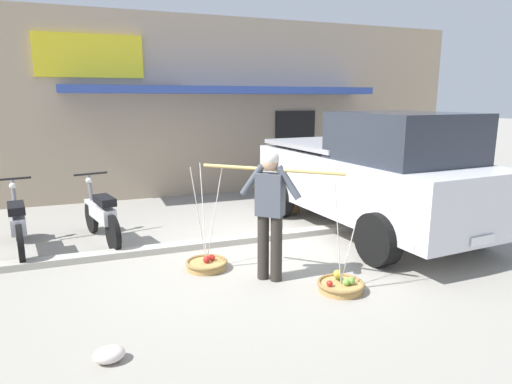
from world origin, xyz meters
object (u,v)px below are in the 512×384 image
(fruit_basket_left_side, at_px, (341,285))
(fruit_vendor, at_px, (270,206))
(parked_truck, at_px, (372,174))
(plastic_litter_bag, at_px, (109,354))
(motorcycle_second_in_row, at_px, (101,215))
(fruit_basket_right_side, at_px, (207,263))
(wooden_crate, at_px, (287,204))
(motorcycle_nearest_shop, at_px, (18,224))

(fruit_basket_left_side, bearing_deg, fruit_vendor, 137.15)
(parked_truck, height_order, plastic_litter_bag, parked_truck)
(motorcycle_second_in_row, relative_size, parked_truck, 0.37)
(fruit_basket_left_side, height_order, parked_truck, parked_truck)
(fruit_basket_left_side, xyz_separation_m, fruit_basket_right_side, (-1.36, 1.27, -0.00))
(fruit_vendor, bearing_deg, wooden_crate, 62.04)
(fruit_basket_left_side, distance_m, motorcycle_nearest_shop, 4.87)
(plastic_litter_bag, distance_m, wooden_crate, 5.68)
(motorcycle_nearest_shop, bearing_deg, fruit_basket_left_side, -37.05)
(fruit_basket_right_side, xyz_separation_m, motorcycle_nearest_shop, (-2.51, 1.66, 0.38))
(motorcycle_second_in_row, bearing_deg, fruit_vendor, -49.95)
(plastic_litter_bag, relative_size, wooden_crate, 0.64)
(wooden_crate, bearing_deg, parked_truck, -65.83)
(plastic_litter_bag, bearing_deg, motorcycle_second_in_row, 89.17)
(fruit_basket_right_side, height_order, wooden_crate, fruit_basket_right_side)
(motorcycle_nearest_shop, bearing_deg, fruit_vendor, -35.68)
(motorcycle_nearest_shop, xyz_separation_m, wooden_crate, (4.85, 0.82, -0.29))
(motorcycle_nearest_shop, height_order, wooden_crate, motorcycle_nearest_shop)
(fruit_vendor, xyz_separation_m, fruit_basket_right_side, (-0.68, 0.64, -0.90))
(fruit_basket_right_side, xyz_separation_m, plastic_litter_bag, (-1.36, -1.84, -0.01))
(fruit_basket_left_side, height_order, motorcycle_second_in_row, fruit_basket_left_side)
(motorcycle_second_in_row, distance_m, parked_truck, 4.60)
(fruit_basket_right_side, height_order, plastic_litter_bag, fruit_basket_right_side)
(fruit_basket_right_side, bearing_deg, plastic_litter_bag, -126.51)
(fruit_vendor, height_order, motorcycle_nearest_shop, fruit_vendor)
(motorcycle_nearest_shop, height_order, plastic_litter_bag, motorcycle_nearest_shop)
(motorcycle_nearest_shop, relative_size, plastic_litter_bag, 6.46)
(motorcycle_second_in_row, distance_m, wooden_crate, 3.73)
(motorcycle_second_in_row, bearing_deg, wooden_crate, 11.65)
(motorcycle_nearest_shop, distance_m, plastic_litter_bag, 3.70)
(motorcycle_nearest_shop, height_order, parked_truck, parked_truck)
(fruit_vendor, distance_m, motorcycle_nearest_shop, 3.96)
(fruit_basket_left_side, height_order, wooden_crate, fruit_basket_left_side)
(parked_truck, relative_size, wooden_crate, 11.00)
(fruit_basket_right_side, relative_size, motorcycle_nearest_shop, 0.80)
(plastic_litter_bag, bearing_deg, fruit_basket_left_side, 11.82)
(fruit_vendor, height_order, wooden_crate, fruit_vendor)
(fruit_vendor, height_order, fruit_basket_right_side, fruit_vendor)
(fruit_basket_left_side, relative_size, motorcycle_second_in_row, 0.81)
(fruit_vendor, relative_size, motorcycle_nearest_shop, 0.94)
(fruit_vendor, height_order, fruit_basket_left_side, fruit_vendor)
(plastic_litter_bag, height_order, wooden_crate, wooden_crate)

